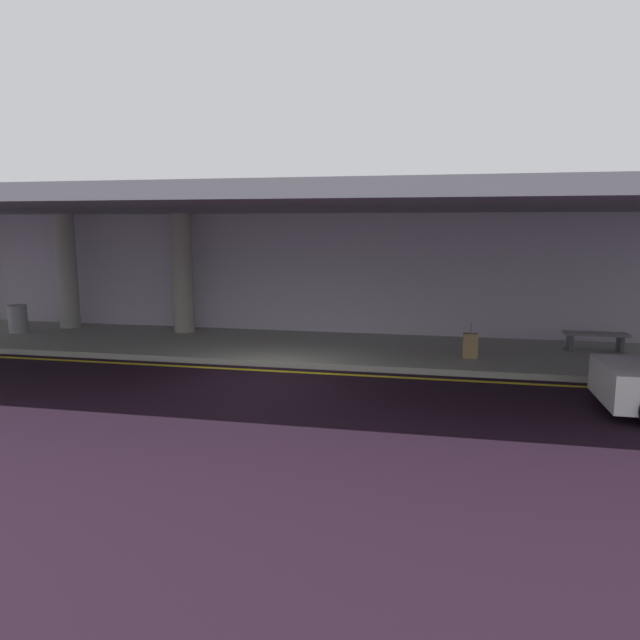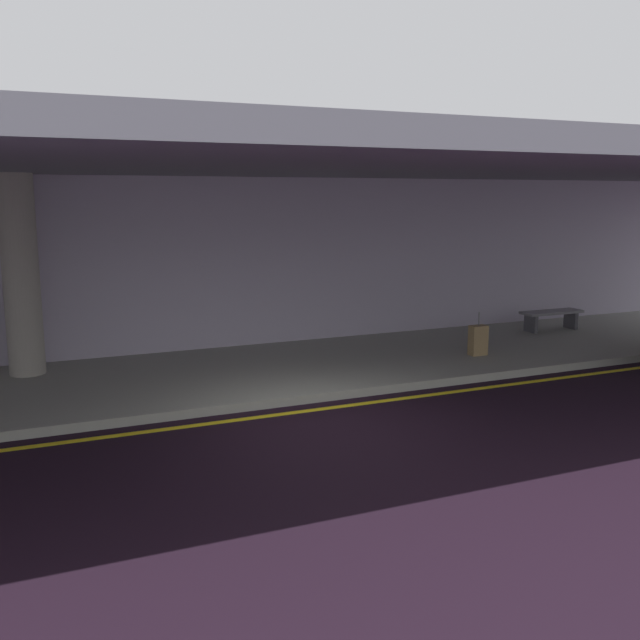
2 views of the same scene
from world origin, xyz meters
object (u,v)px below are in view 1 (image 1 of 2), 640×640
at_px(support_column_center, 182,273).
at_px(trash_bin_steel, 18,319).
at_px(bench_metal, 595,338).
at_px(support_column_left_mid, 67,271).
at_px(suitcase_upright_primary, 470,346).

bearing_deg(support_column_center, trash_bin_steel, -166.85).
xyz_separation_m(support_column_center, bench_metal, (11.87, -0.49, -1.47)).
relative_size(support_column_left_mid, support_column_center, 1.00).
height_order(support_column_left_mid, bench_metal, support_column_left_mid).
bearing_deg(bench_metal, trash_bin_steel, -177.71).
bearing_deg(support_column_left_mid, support_column_center, 0.00).
relative_size(support_column_center, suitcase_upright_primary, 4.06).
relative_size(support_column_center, bench_metal, 2.28).
bearing_deg(support_column_left_mid, trash_bin_steel, -130.46).
bearing_deg(suitcase_upright_primary, support_column_left_mid, 167.36).
height_order(support_column_left_mid, trash_bin_steel, support_column_left_mid).
distance_m(bench_metal, trash_bin_steel, 16.88).
xyz_separation_m(bench_metal, trash_bin_steel, (-16.86, -0.68, 0.07)).
relative_size(support_column_left_mid, bench_metal, 2.28).
distance_m(support_column_left_mid, bench_metal, 15.94).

